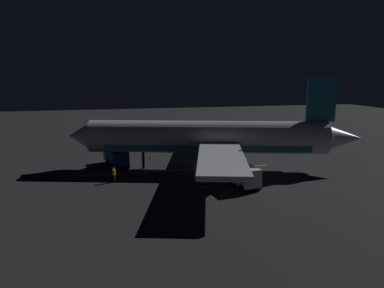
{
  "coord_description": "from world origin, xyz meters",
  "views": [
    {
      "loc": [
        -43.57,
        12.75,
        12.14
      ],
      "look_at": [
        0.0,
        2.0,
        3.5
      ],
      "focal_mm": 33.31,
      "sensor_mm": 36.0,
      "label": 1
    }
  ],
  "objects_px": {
    "catering_truck": "(241,175)",
    "ground_crew_worker": "(114,175)",
    "baggage_truck": "(116,158)",
    "traffic_cone_near_left": "(129,171)",
    "airliner": "(212,138)",
    "traffic_cone_near_right": "(151,156)"
  },
  "relations": [
    {
      "from": "airliner",
      "to": "traffic_cone_near_left",
      "type": "xyz_separation_m",
      "value": [
        0.66,
        10.67,
        -3.91
      ]
    },
    {
      "from": "ground_crew_worker",
      "to": "airliner",
      "type": "bearing_deg",
      "value": -77.68
    },
    {
      "from": "baggage_truck",
      "to": "traffic_cone_near_left",
      "type": "xyz_separation_m",
      "value": [
        -4.19,
        -1.38,
        -0.93
      ]
    },
    {
      "from": "catering_truck",
      "to": "traffic_cone_near_right",
      "type": "height_order",
      "value": "catering_truck"
    },
    {
      "from": "baggage_truck",
      "to": "traffic_cone_near_left",
      "type": "height_order",
      "value": "baggage_truck"
    },
    {
      "from": "ground_crew_worker",
      "to": "traffic_cone_near_left",
      "type": "height_order",
      "value": "ground_crew_worker"
    },
    {
      "from": "ground_crew_worker",
      "to": "traffic_cone_near_right",
      "type": "xyz_separation_m",
      "value": [
        11.41,
        -5.75,
        -0.64
      ]
    },
    {
      "from": "airliner",
      "to": "traffic_cone_near_right",
      "type": "xyz_separation_m",
      "value": [
        8.66,
        6.85,
        -3.91
      ]
    },
    {
      "from": "traffic_cone_near_right",
      "to": "airliner",
      "type": "bearing_deg",
      "value": -141.69
    },
    {
      "from": "airliner",
      "to": "traffic_cone_near_left",
      "type": "bearing_deg",
      "value": 86.43
    },
    {
      "from": "catering_truck",
      "to": "ground_crew_worker",
      "type": "xyz_separation_m",
      "value": [
        4.82,
        13.74,
        -0.35
      ]
    },
    {
      "from": "airliner",
      "to": "catering_truck",
      "type": "bearing_deg",
      "value": -171.4
    },
    {
      "from": "baggage_truck",
      "to": "ground_crew_worker",
      "type": "xyz_separation_m",
      "value": [
        -7.61,
        0.55,
        -0.29
      ]
    },
    {
      "from": "catering_truck",
      "to": "traffic_cone_near_right",
      "type": "bearing_deg",
      "value": 26.21
    },
    {
      "from": "catering_truck",
      "to": "airliner",
      "type": "bearing_deg",
      "value": 8.6
    },
    {
      "from": "catering_truck",
      "to": "ground_crew_worker",
      "type": "height_order",
      "value": "catering_truck"
    },
    {
      "from": "airliner",
      "to": "catering_truck",
      "type": "height_order",
      "value": "airliner"
    },
    {
      "from": "airliner",
      "to": "catering_truck",
      "type": "xyz_separation_m",
      "value": [
        -7.57,
        -1.15,
        -2.92
      ]
    },
    {
      "from": "baggage_truck",
      "to": "ground_crew_worker",
      "type": "relative_size",
      "value": 3.45
    },
    {
      "from": "airliner",
      "to": "catering_truck",
      "type": "distance_m",
      "value": 8.2
    },
    {
      "from": "airliner",
      "to": "ground_crew_worker",
      "type": "xyz_separation_m",
      "value": [
        -2.75,
        12.6,
        -3.27
      ]
    },
    {
      "from": "baggage_truck",
      "to": "ground_crew_worker",
      "type": "height_order",
      "value": "baggage_truck"
    }
  ]
}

